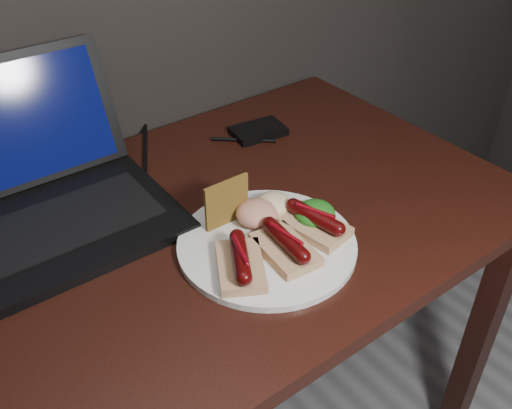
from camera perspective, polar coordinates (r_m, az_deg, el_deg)
The scene contains 12 objects.
desk at distance 1.02m, azimuth -11.05°, elevation -8.32°, with size 1.40×0.70×0.75m.
laptop at distance 1.05m, azimuth -21.06°, elevation 0.99°, with size 0.41×0.37×0.25m.
hard_drive at distance 1.26m, azimuth 0.22°, elevation 7.36°, with size 0.11×0.07×0.02m, color black.
desk_cables at distance 1.08m, azimuth -17.16°, elevation -0.19°, with size 0.90×0.41×0.01m.
plate at distance 0.95m, azimuth 1.09°, elevation -3.99°, with size 0.30×0.30×0.01m, color silver.
bread_sausage_left at distance 0.88m, azimuth -1.56°, elevation -5.77°, with size 0.12×0.13×0.04m.
bread_sausage_center at distance 0.91m, azimuth 2.96°, elevation -4.10°, with size 0.08×0.12×0.04m.
bread_sausage_right at distance 0.96m, azimuth 5.88°, elevation -1.79°, with size 0.09×0.13×0.04m.
crispbread at distance 0.96m, azimuth -2.95°, elevation 0.22°, with size 0.09×0.01×0.09m, color olive.
salad_greens at distance 0.97m, azimuth 5.92°, elevation -0.92°, with size 0.07×0.07×0.04m, color #165010.
salsa_mound at distance 0.97m, azimuth 0.07°, elevation -0.87°, with size 0.07×0.07×0.04m, color maroon.
coleslaw_mound at distance 0.99m, azimuth 1.74°, elevation 0.06°, with size 0.06×0.06×0.04m, color white.
Camera 1 is at (-0.27, 0.70, 1.37)m, focal length 40.00 mm.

